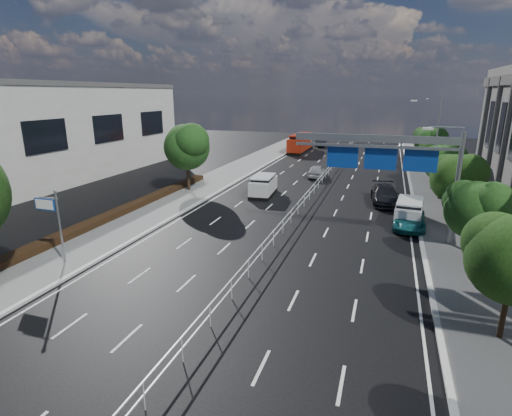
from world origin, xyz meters
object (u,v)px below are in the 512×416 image
(near_car_silver, at_px, (317,171))
(pedestrian_b, at_px, (466,207))
(parked_car_dark, at_px, (385,195))
(red_bus, at_px, (300,142))
(parked_car_teal, at_px, (409,219))
(overhead_gantry, at_px, (393,155))
(silver_minivan, at_px, (409,212))
(toilet_sign, at_px, (52,214))
(near_car_dark, at_px, (321,142))
(pedestrian_a, at_px, (497,240))
(white_minivan, at_px, (263,186))

(near_car_silver, distance_m, pedestrian_b, 18.47)
(near_car_silver, xyz_separation_m, parked_car_dark, (7.65, -9.36, 0.06))
(red_bus, xyz_separation_m, parked_car_dark, (13.85, -29.20, -0.74))
(parked_car_teal, bearing_deg, overhead_gantry, -117.16)
(silver_minivan, xyz_separation_m, parked_car_dark, (-1.80, 5.30, -0.10))
(toilet_sign, relative_size, near_car_silver, 1.03)
(toilet_sign, bearing_deg, near_car_dark, 84.17)
(silver_minivan, relative_size, parked_car_dark, 0.83)
(toilet_sign, height_order, parked_car_teal, toilet_sign)
(parked_car_teal, bearing_deg, pedestrian_b, 40.06)
(overhead_gantry, xyz_separation_m, pedestrian_a, (6.32, -0.93, -4.64))
(toilet_sign, distance_m, parked_car_dark, 26.11)
(white_minivan, xyz_separation_m, near_car_dark, (-0.72, 37.70, -0.15))
(silver_minivan, distance_m, pedestrian_b, 4.62)
(overhead_gantry, distance_m, near_car_dark, 48.06)
(parked_car_teal, height_order, parked_car_dark, parked_car_dark)
(white_minivan, distance_m, parked_car_teal, 14.03)
(silver_minivan, distance_m, pedestrian_a, 6.82)
(overhead_gantry, relative_size, red_bus, 1.05)
(parked_car_dark, bearing_deg, near_car_dark, 101.21)
(red_bus, bearing_deg, near_car_silver, -72.10)
(near_car_silver, relative_size, parked_car_teal, 0.91)
(near_car_dark, bearing_deg, white_minivan, 87.59)
(overhead_gantry, xyz_separation_m, near_car_silver, (-7.89, 18.61, -4.89))
(red_bus, bearing_deg, toilet_sign, -93.72)
(overhead_gantry, xyz_separation_m, near_car_dark, (-11.94, 46.30, -4.83))
(toilet_sign, relative_size, pedestrian_a, 2.61)
(toilet_sign, relative_size, silver_minivan, 0.97)
(near_car_silver, relative_size, pedestrian_a, 2.54)
(parked_car_dark, relative_size, pedestrian_a, 3.23)
(overhead_gantry, xyz_separation_m, silver_minivan, (1.56, 3.95, -4.72))
(white_minivan, bearing_deg, parked_car_teal, -28.59)
(red_bus, bearing_deg, silver_minivan, -65.07)
(red_bus, xyz_separation_m, pedestrian_a, (20.41, -39.39, -0.55))
(parked_car_teal, distance_m, pedestrian_b, 5.25)
(overhead_gantry, height_order, red_bus, overhead_gantry)
(pedestrian_a, bearing_deg, pedestrian_b, -120.73)
(parked_car_dark, bearing_deg, red_bus, 109.07)
(near_car_dark, height_order, parked_car_dark, near_car_dark)
(silver_minivan, bearing_deg, near_car_dark, 113.09)
(red_bus, relative_size, near_car_silver, 2.32)
(parked_car_teal, distance_m, pedestrian_a, 6.07)
(white_minivan, height_order, near_car_dark, white_minivan)
(pedestrian_b, bearing_deg, overhead_gantry, 87.78)
(overhead_gantry, relative_size, white_minivan, 2.27)
(pedestrian_a, height_order, pedestrian_b, pedestrian_b)
(near_car_silver, relative_size, parked_car_dark, 0.79)
(near_car_silver, distance_m, parked_car_teal, 18.40)
(near_car_silver, bearing_deg, toilet_sign, 68.51)
(pedestrian_b, bearing_deg, pedestrian_a, 136.16)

